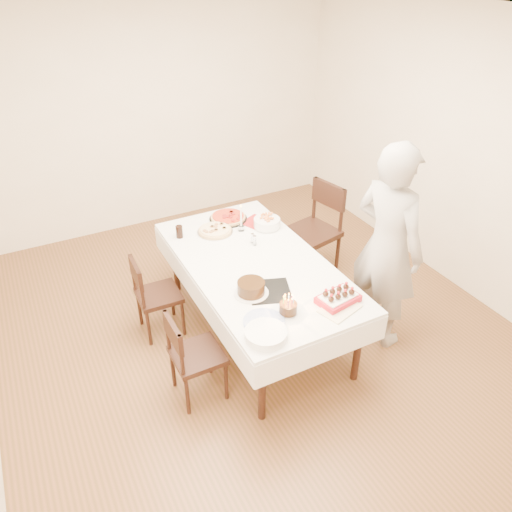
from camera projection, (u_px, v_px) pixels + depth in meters
name	position (u px, v px, depth m)	size (l,w,h in m)	color
floor	(253.00, 327.00, 4.76)	(5.00, 5.00, 0.00)	brown
wall_back	(156.00, 116.00, 5.89)	(4.50, 0.04, 2.70)	#F4E6CD
wall_right	(455.00, 152.00, 4.90)	(0.04, 5.00, 2.70)	#F4E6CD
ceiling	(251.00, 16.00, 3.30)	(5.00, 5.00, 0.00)	white
dining_table	(256.00, 297.00, 4.54)	(1.14, 2.14, 0.75)	white
chair_right_savory	(312.00, 233.00, 5.25)	(0.53, 0.53, 1.03)	black
chair_left_savory	(159.00, 295.00, 4.52)	(0.41, 0.41, 0.80)	black
chair_left_dessert	(197.00, 355.00, 3.87)	(0.41, 0.41, 0.81)	black
person	(387.00, 247.00, 4.20)	(0.68, 0.45, 1.87)	#A39E99
pizza_white	(215.00, 231.00, 4.77)	(0.34, 0.34, 0.04)	beige
pizza_pepperoni	(228.00, 217.00, 4.99)	(0.38, 0.38, 0.04)	red
red_placemat	(257.00, 222.00, 4.95)	(0.25, 0.25, 0.01)	#B21E1E
pasta_bowl	(267.00, 223.00, 4.84)	(0.26, 0.26, 0.08)	white
taper_candle	(241.00, 218.00, 4.74)	(0.06, 0.06, 0.28)	white
shaker_pair	(255.00, 240.00, 4.56)	(0.08, 0.08, 0.10)	white
cola_glass	(179.00, 232.00, 4.67)	(0.06, 0.06, 0.12)	black
layer_cake	(251.00, 288.00, 3.94)	(0.28, 0.28, 0.11)	black
cake_board	(270.00, 291.00, 3.99)	(0.33, 0.33, 0.01)	black
birthday_cake	(288.00, 304.00, 3.72)	(0.14, 0.14, 0.14)	#351F0E
strawberry_box	(338.00, 298.00, 3.85)	(0.32, 0.21, 0.08)	#A6121F
box_lid	(340.00, 309.00, 3.80)	(0.31, 0.21, 0.03)	beige
plate_stack	(266.00, 334.00, 3.52)	(0.30, 0.30, 0.06)	white
china_plate	(264.00, 322.00, 3.67)	(0.31, 0.31, 0.01)	white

